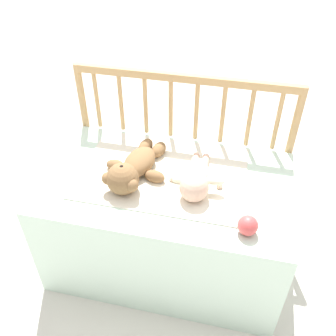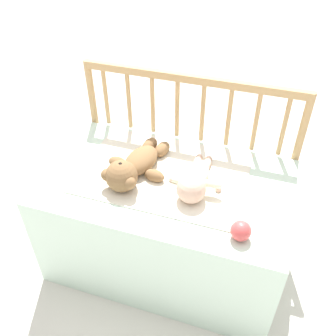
# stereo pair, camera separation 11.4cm
# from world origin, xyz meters

# --- Properties ---
(ground_plane) EXTENTS (12.00, 12.00, 0.00)m
(ground_plane) POSITION_xyz_m (0.00, 0.00, 0.00)
(ground_plane) COLOR silver
(crib_mattress) EXTENTS (1.07, 0.65, 0.53)m
(crib_mattress) POSITION_xyz_m (0.00, 0.00, 0.26)
(crib_mattress) COLOR silver
(crib_mattress) RESTS_ON ground_plane
(crib_rail) EXTENTS (1.07, 0.04, 0.86)m
(crib_rail) POSITION_xyz_m (0.00, 0.35, 0.60)
(crib_rail) COLOR tan
(crib_rail) RESTS_ON ground_plane
(blanket) EXTENTS (0.72, 0.51, 0.01)m
(blanket) POSITION_xyz_m (-0.03, 0.05, 0.53)
(blanket) COLOR silver
(blanket) RESTS_ON crib_mattress
(teddy_bear) EXTENTS (0.29, 0.41, 0.14)m
(teddy_bear) POSITION_xyz_m (-0.15, -0.01, 0.58)
(teddy_bear) COLOR olive
(teddy_bear) RESTS_ON crib_mattress
(baby) EXTENTS (0.24, 0.34, 0.12)m
(baby) POSITION_xyz_m (0.13, -0.01, 0.57)
(baby) COLOR #EAEACC
(baby) RESTS_ON crib_mattress
(toy_ball) EXTENTS (0.08, 0.08, 0.08)m
(toy_ball) POSITION_xyz_m (0.35, -0.22, 0.56)
(toy_ball) COLOR #DB4C4C
(toy_ball) RESTS_ON crib_mattress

